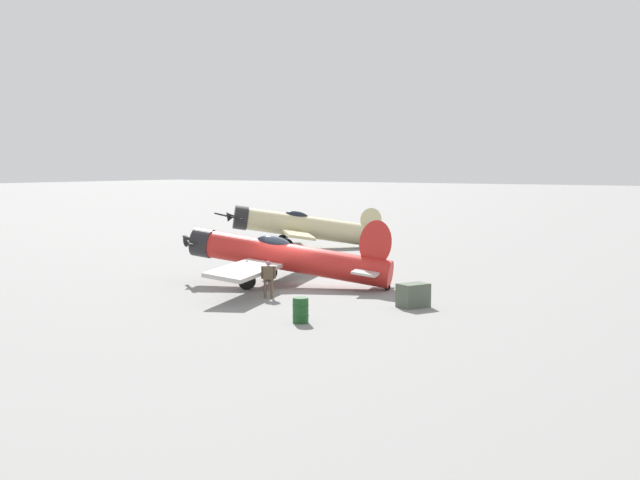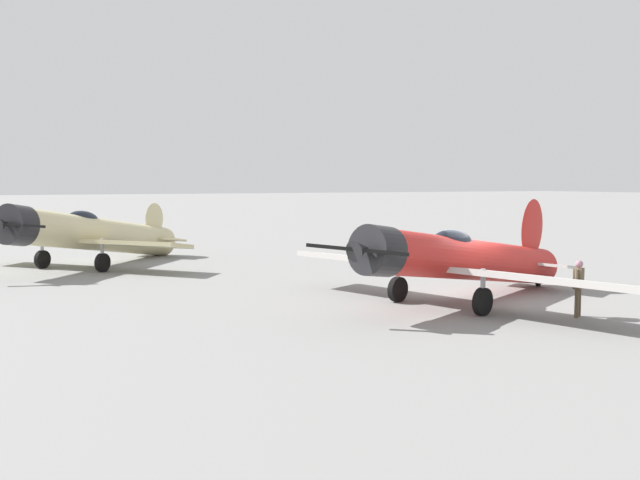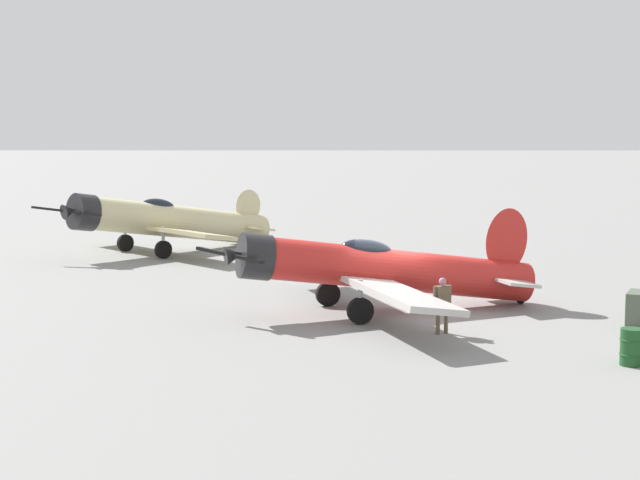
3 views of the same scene
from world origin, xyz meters
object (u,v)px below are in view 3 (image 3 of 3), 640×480
at_px(ground_crew_mechanic, 442,300).
at_px(fuel_drum, 632,347).
at_px(airplane_mid_apron, 167,221).
at_px(airplane_foreground, 379,269).

xyz_separation_m(ground_crew_mechanic, fuel_drum, (4.26, -3.65, -0.51)).
relative_size(airplane_mid_apron, ground_crew_mechanic, 6.38).
bearing_deg(airplane_mid_apron, ground_crew_mechanic, 79.06).
height_order(airplane_foreground, fuel_drum, airplane_foreground).
bearing_deg(fuel_drum, airplane_mid_apron, 124.83).
xyz_separation_m(airplane_mid_apron, fuel_drum, (14.97, -21.51, -1.01)).
height_order(airplane_foreground, ground_crew_mechanic, airplane_foreground).
bearing_deg(airplane_mid_apron, airplane_foreground, 79.88).
bearing_deg(ground_crew_mechanic, airplane_mid_apron, 179.44).
relative_size(ground_crew_mechanic, fuel_drum, 1.75).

